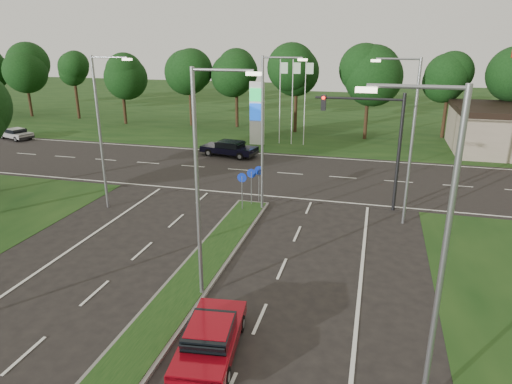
# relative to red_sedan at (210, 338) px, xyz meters

# --- Properties ---
(verge_far) EXTENTS (160.00, 50.00, 0.02)m
(verge_far) POSITION_rel_red_sedan_xyz_m (-2.41, 52.32, -0.62)
(verge_far) COLOR black
(verge_far) RESTS_ON ground
(cross_road) EXTENTS (160.00, 12.00, 0.02)m
(cross_road) POSITION_rel_red_sedan_xyz_m (-2.41, 21.32, -0.62)
(cross_road) COLOR black
(cross_road) RESTS_ON ground
(median_kerb) EXTENTS (2.00, 26.00, 0.12)m
(median_kerb) POSITION_rel_red_sedan_xyz_m (-2.41, 1.32, -0.56)
(median_kerb) COLOR slate
(median_kerb) RESTS_ON ground
(streetlight_median_near) EXTENTS (2.53, 0.22, 9.00)m
(streetlight_median_near) POSITION_rel_red_sedan_xyz_m (-1.41, 3.32, 4.45)
(streetlight_median_near) COLOR gray
(streetlight_median_near) RESTS_ON ground
(streetlight_median_far) EXTENTS (2.53, 0.22, 9.00)m
(streetlight_median_far) POSITION_rel_red_sedan_xyz_m (-1.41, 13.32, 4.45)
(streetlight_median_far) COLOR gray
(streetlight_median_far) RESTS_ON ground
(streetlight_left_far) EXTENTS (2.53, 0.22, 9.00)m
(streetlight_left_far) POSITION_rel_red_sedan_xyz_m (-10.71, 11.32, 4.45)
(streetlight_left_far) COLOR gray
(streetlight_left_far) RESTS_ON ground
(streetlight_right_far) EXTENTS (2.53, 0.22, 9.00)m
(streetlight_right_far) POSITION_rel_red_sedan_xyz_m (6.39, 13.32, 4.45)
(streetlight_right_far) COLOR gray
(streetlight_right_far) RESTS_ON ground
(streetlight_right_near) EXTENTS (2.53, 0.22, 9.00)m
(streetlight_right_near) POSITION_rel_red_sedan_xyz_m (6.39, -0.68, 4.45)
(streetlight_right_near) COLOR gray
(streetlight_right_near) RESTS_ON ground
(traffic_signal) EXTENTS (5.10, 0.42, 7.00)m
(traffic_signal) POSITION_rel_red_sedan_xyz_m (4.77, 15.32, 4.03)
(traffic_signal) COLOR black
(traffic_signal) RESTS_ON ground
(median_signs) EXTENTS (1.16, 1.76, 2.38)m
(median_signs) POSITION_rel_red_sedan_xyz_m (-2.41, 13.72, 1.09)
(median_signs) COLOR gray
(median_signs) RESTS_ON ground
(gas_pylon) EXTENTS (5.80, 1.26, 8.00)m
(gas_pylon) POSITION_rel_red_sedan_xyz_m (-6.20, 30.37, 2.57)
(gas_pylon) COLOR silver
(gas_pylon) RESTS_ON ground
(treeline_far) EXTENTS (6.00, 6.00, 9.90)m
(treeline_far) POSITION_rel_red_sedan_xyz_m (-2.31, 37.26, 6.21)
(treeline_far) COLOR black
(treeline_far) RESTS_ON ground
(red_sedan) EXTENTS (2.22, 4.40, 1.16)m
(red_sedan) POSITION_rel_red_sedan_xyz_m (0.00, 0.00, 0.00)
(red_sedan) COLOR maroon
(red_sedan) RESTS_ON ground
(navy_sedan) EXTENTS (5.12, 2.83, 1.33)m
(navy_sedan) POSITION_rel_red_sedan_xyz_m (-7.60, 25.32, 0.09)
(navy_sedan) COLOR black
(navy_sedan) RESTS_ON ground
(far_car_a) EXTENTS (4.19, 2.78, 1.11)m
(far_car_a) POSITION_rel_red_sedan_xyz_m (-30.85, 26.32, -0.03)
(far_car_a) COLOR #A9A9A9
(far_car_a) RESTS_ON ground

